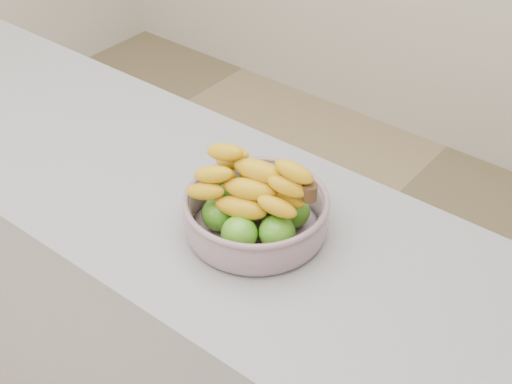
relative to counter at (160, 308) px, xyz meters
The scene contains 2 objects.
counter is the anchor object (origin of this frame).
fruit_bowl 0.60m from the counter, ahead, with size 0.30×0.30×0.18m.
Camera 1 is at (1.02, -0.71, 1.86)m, focal length 50.00 mm.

